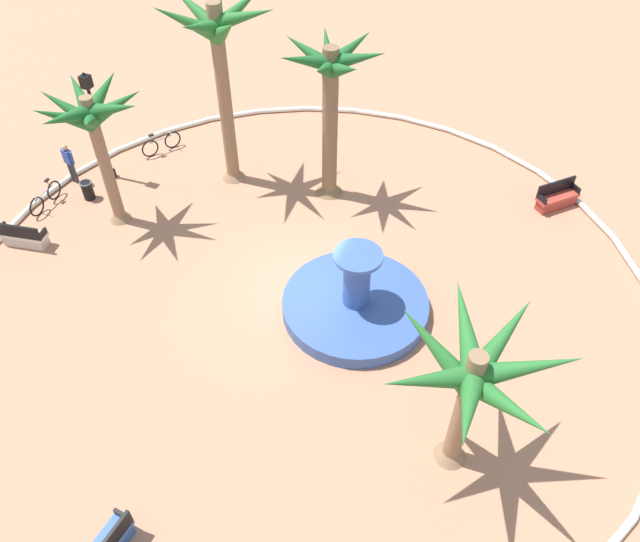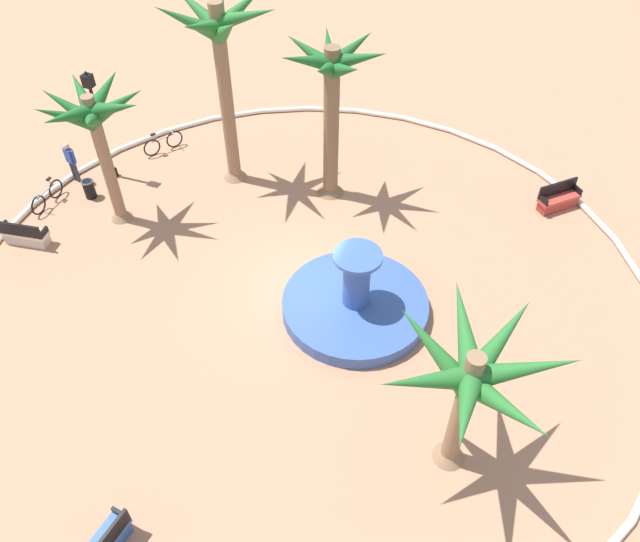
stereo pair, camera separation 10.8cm
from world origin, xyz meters
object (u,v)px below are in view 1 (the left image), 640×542
lamppost (97,119)px  trash_bin (88,190)px  bench_east (556,199)px  person_cyclist_helmet (69,161)px  bicycle_by_lamppost (45,198)px  bicycle_red_frame (161,144)px  palm_tree_far_side (331,90)px  palm_tree_near_fountain (473,378)px  palm_tree_by_curb (219,48)px  bench_north (24,237)px  fountain (355,303)px  palm_tree_mid_plaza (92,122)px

lamppost → trash_bin: bearing=-0.2°
bench_east → person_cyclist_helmet: person_cyclist_helmet is taller
lamppost → bicycle_by_lamppost: bearing=-25.3°
trash_bin → bicycle_red_frame: (-3.58, 0.88, -0.00)m
bicycle_red_frame → bicycle_by_lamppost: same height
palm_tree_far_side → lamppost: bearing=-75.0°
palm_tree_far_side → trash_bin: size_ratio=8.05×
palm_tree_near_fountain → palm_tree_far_side: bearing=-142.9°
bicycle_by_lamppost → palm_tree_far_side: bearing=116.2°
palm_tree_near_fountain → bicycle_by_lamppost: palm_tree_near_fountain is taller
palm_tree_by_curb → bicycle_red_frame: (-0.46, -3.46, -4.77)m
lamppost → trash_bin: 2.58m
person_cyclist_helmet → bench_north: bearing=11.3°
trash_bin → bicycle_by_lamppost: bearing=-49.8°
palm_tree_far_side → person_cyclist_helmet: 10.20m
palm_tree_near_fountain → bench_north: palm_tree_near_fountain is taller
bench_north → lamppost: (-4.35, 0.42, 2.18)m
palm_tree_near_fountain → bench_north: 15.62m
fountain → bicycle_red_frame: bearing=-117.3°
person_cyclist_helmet → lamppost: bearing=124.8°
palm_tree_by_curb → bicycle_red_frame: palm_tree_by_curb is taller
bench_north → lamppost: 4.89m
fountain → bench_north: bearing=-83.4°
bicycle_red_frame → bicycle_by_lamppost: (4.53, -2.00, 0.00)m
bench_east → person_cyclist_helmet: bearing=-73.1°
bench_north → trash_bin: size_ratio=2.28×
palm_tree_near_fountain → bench_east: (-11.10, 1.21, -2.94)m
palm_tree_by_curb → bench_east: (-2.73, 11.62, -4.81)m
fountain → bench_east: bearing=145.9°
bicycle_by_lamppost → lamppost: bearing=154.7°
palm_tree_mid_plaza → lamppost: bearing=-139.7°
palm_tree_mid_plaza → bicycle_by_lamppost: palm_tree_mid_plaza is taller
palm_tree_near_fountain → palm_tree_far_side: palm_tree_far_side is taller
trash_bin → bicycle_red_frame: size_ratio=0.48×
bicycle_by_lamppost → person_cyclist_helmet: (-1.59, -0.01, 0.54)m
palm_tree_by_curb → bicycle_by_lamppost: (4.07, -5.46, -4.77)m
bench_north → person_cyclist_helmet: 3.68m
trash_bin → person_cyclist_helmet: bearing=-119.6°
palm_tree_far_side → bicycle_red_frame: (0.00, -7.19, -3.80)m
lamppost → bicycle_red_frame: 3.16m
trash_bin → bicycle_red_frame: bearing=166.2°
trash_bin → palm_tree_by_curb: bearing=125.7°
palm_tree_mid_plaza → lamppost: 3.01m
palm_tree_near_fountain → bicycle_by_lamppost: 16.70m
bicycle_red_frame → palm_tree_mid_plaza: bearing=11.5°
bicycle_red_frame → person_cyclist_helmet: 3.60m
palm_tree_mid_plaza → bench_east: (-6.46, 14.23, -3.57)m
palm_tree_mid_plaza → bicycle_red_frame: 5.55m
bench_east → person_cyclist_helmet: 17.88m
palm_tree_mid_plaza → palm_tree_far_side: (-4.20, 6.34, 0.27)m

